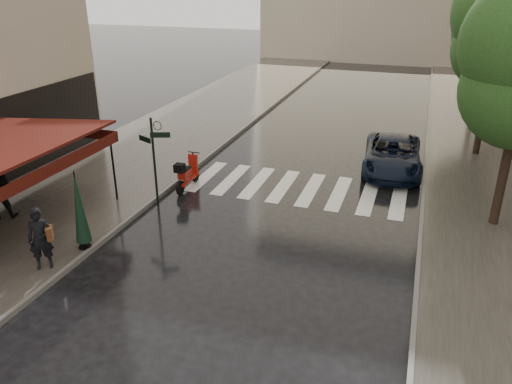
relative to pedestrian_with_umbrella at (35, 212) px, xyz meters
The scene contains 13 objects.
ground 3.14m from the pedestrian_with_umbrella, 39.72° to the left, with size 120.00×120.00×0.00m, color black.
sidewalk_near 13.99m from the pedestrian_with_umbrella, 100.38° to the left, with size 6.00×60.00×0.12m, color #38332D.
sidewalk_far 18.43m from the pedestrian_with_umbrella, 48.12° to the left, with size 5.50×60.00×0.12m, color #38332D.
curb_near 13.78m from the pedestrian_with_umbrella, 87.70° to the left, with size 0.12×60.00×0.16m, color #595651.
curb_far 16.70m from the pedestrian_with_umbrella, 55.33° to the left, with size 0.12×60.00×0.16m, color #595651.
crosswalk 9.30m from the pedestrian_with_umbrella, 57.01° to the left, with size 7.85×3.20×0.01m.
signpost 4.73m from the pedestrian_with_umbrella, 80.21° to the left, with size 1.17×0.29×3.10m.
tree_mid 18.26m from the pedestrian_with_umbrella, 49.91° to the left, with size 3.80×3.80×8.34m.
tree_far 24.03m from the pedestrian_with_umbrella, 60.48° to the left, with size 3.80×3.80×8.16m.
pedestrian_with_umbrella is the anchor object (origin of this frame).
scooter 6.55m from the pedestrian_with_umbrella, 80.02° to the left, with size 0.49×1.83×1.20m.
parked_car 13.44m from the pedestrian_with_umbrella, 52.61° to the left, with size 2.21×4.79×1.33m, color black.
parasol_back 1.34m from the pedestrian_with_umbrella, 74.24° to the left, with size 0.44×0.44×2.33m.
Camera 1 is at (6.98, -10.68, 7.32)m, focal length 35.00 mm.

